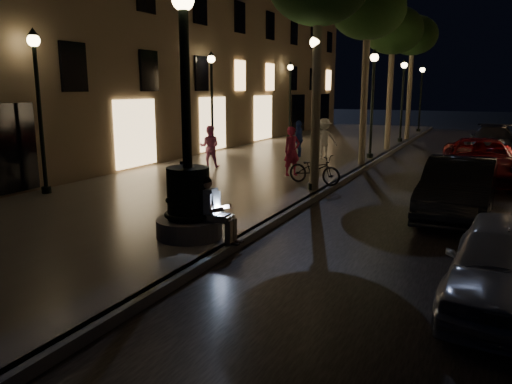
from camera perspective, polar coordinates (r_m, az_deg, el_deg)
The scene contains 28 objects.
ground at distance 22.40m, azimuth 13.03°, elevation 2.94°, with size 120.00×120.00×0.00m, color black.
cobble_lane at distance 21.97m, azimuth 20.69°, elevation 2.34°, with size 6.00×45.00×0.02m, color black.
promenade at distance 23.54m, azimuth 3.48°, elevation 3.88°, with size 8.00×45.00×0.20m, color slate.
curb_strip at distance 22.38m, azimuth 13.04°, elevation 3.19°, with size 0.25×45.00×0.20m, color #59595B.
building_left at distance 30.06m, azimuth -9.19°, elevation 19.61°, with size 8.00×36.00×15.00m, color #7A694C.
fountain_lamppost at distance 10.55m, azimuth -7.75°, elevation 0.20°, with size 1.40×1.40×5.21m.
seated_man_laptop at distance 10.31m, azimuth -4.84°, elevation -1.76°, with size 0.96×0.33×1.33m.
tree_second at distance 21.44m, azimuth 12.68°, elevation 19.58°, with size 3.00×3.00×7.40m.
tree_third at distance 27.26m, azimuth 15.39°, elevation 17.29°, with size 3.00×3.00×7.20m.
tree_far at distance 33.17m, azimuth 17.48°, elevation 16.62°, with size 3.00×3.00×7.50m.
lamp_curb_a at distance 15.47m, azimuth 6.73°, elevation 11.40°, with size 0.36×0.36×4.81m.
lamp_curb_b at distance 23.19m, azimuth 13.21°, elevation 11.26°, with size 0.36×0.36×4.81m.
lamp_curb_c at distance 31.05m, azimuth 16.43°, elevation 11.13°, with size 0.36×0.36×4.81m.
lamp_curb_d at distance 38.97m, azimuth 18.35°, elevation 11.04°, with size 0.36×0.36×4.81m.
lamp_left_a at distance 16.10m, azimuth -23.66°, elevation 10.53°, with size 0.36×0.36×4.81m.
lamp_left_b at distance 23.92m, azimuth -5.08°, elevation 11.52°, with size 0.36×0.36×4.81m.
lamp_left_c at distance 32.94m, azimuth 3.91°, elevation 11.58°, with size 0.36×0.36×4.81m.
stroller at distance 16.01m, azimuth -7.78°, elevation 2.23°, with size 0.64×0.95×0.98m.
car_front at distance 8.57m, azimuth 26.66°, elevation -7.29°, with size 1.63×4.06×1.38m, color #B1B4BA.
car_second at distance 13.91m, azimuth 22.13°, elevation 0.36°, with size 1.63×4.66×1.54m, color black.
car_third at distance 19.82m, azimuth 24.12°, elevation 3.34°, with size 2.53×5.48×1.52m, color maroon.
car_rear at distance 27.94m, azimuth 25.38°, elevation 5.34°, with size 2.07×5.10×1.48m, color #2F2F34.
car_fifth at distance 31.42m, azimuth 25.38°, elevation 5.71°, with size 1.32×3.78×1.25m, color gray.
pedestrian_red at distance 18.14m, azimuth 4.13°, elevation 4.68°, with size 0.65×0.42×1.77m, color #AD2248.
pedestrian_pink at distance 20.08m, azimuth -5.32°, elevation 5.19°, with size 0.81×0.63×1.67m, color pink.
pedestrian_white at distance 22.62m, azimuth 7.78°, elevation 6.05°, with size 1.17×0.67×1.81m, color silver.
pedestrian_blue at distance 23.19m, azimuth 4.91°, elevation 6.09°, with size 0.99×0.41×1.68m, color #274091.
bicycle at distance 16.60m, azimuth 6.70°, elevation 2.59°, with size 0.65×1.86×0.98m, color black.
Camera 1 is at (4.67, -6.65, 3.30)m, focal length 35.00 mm.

